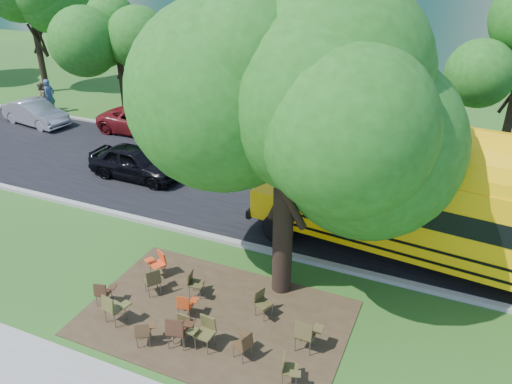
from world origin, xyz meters
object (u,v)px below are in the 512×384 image
at_px(chair_4, 178,329).
at_px(chair_11, 186,304).
at_px(chair_8, 153,279).
at_px(main_tree, 286,122).
at_px(chair_6, 244,343).
at_px(school_bus, 485,220).
at_px(chair_2, 144,331).
at_px(chair_5, 205,330).
at_px(chair_10, 194,282).
at_px(chair_0, 103,291).
at_px(chair_12, 262,301).
at_px(bg_car_silver, 36,113).
at_px(chair_3, 181,326).
at_px(pedestrian_b, 42,97).
at_px(chair_13, 306,333).
at_px(chair_1, 113,306).
at_px(chair_9, 158,261).
at_px(bg_car_red, 144,121).
at_px(black_car, 136,162).
at_px(chair_7, 288,367).
at_px(pedestrian_a, 50,96).

bearing_deg(chair_4, chair_11, 97.62).
bearing_deg(chair_8, main_tree, -24.69).
relative_size(chair_4, chair_6, 1.22).
xyz_separation_m(school_bus, chair_2, (-7.40, -6.62, -1.39)).
relative_size(chair_5, chair_6, 1.14).
bearing_deg(chair_10, school_bus, 111.87).
bearing_deg(chair_0, main_tree, 17.28).
bearing_deg(chair_2, chair_8, 88.32).
xyz_separation_m(chair_11, chair_12, (1.84, 0.88, 0.03)).
height_order(chair_11, bg_car_silver, bg_car_silver).
distance_m(chair_5, chair_6, 1.06).
distance_m(chair_3, pedestrian_b, 21.99).
relative_size(chair_13, pedestrian_b, 0.57).
bearing_deg(chair_4, chair_1, 164.69).
distance_m(chair_3, chair_4, 0.24).
bearing_deg(chair_5, chair_9, -33.46).
relative_size(main_tree, chair_11, 11.32).
xyz_separation_m(chair_6, bg_car_silver, (-17.73, 11.09, 0.18)).
bearing_deg(bg_car_red, chair_9, -143.27).
bearing_deg(pedestrian_b, chair_12, 34.52).
bearing_deg(chair_8, chair_10, -32.55).
distance_m(school_bus, chair_12, 6.93).
xyz_separation_m(chair_0, black_car, (-4.15, 7.35, 0.23)).
xyz_separation_m(chair_2, chair_13, (3.74, 1.43, 0.12)).
relative_size(chair_7, chair_11, 1.03).
height_order(chair_13, bg_car_silver, bg_car_silver).
distance_m(chair_9, black_car, 7.34).
bearing_deg(chair_2, chair_13, -8.01).
xyz_separation_m(chair_1, pedestrian_b, (-15.59, 13.37, 0.28)).
height_order(chair_1, chair_2, chair_1).
distance_m(chair_0, chair_11, 2.40).
distance_m(chair_8, chair_10, 1.17).
relative_size(chair_10, chair_11, 1.06).
distance_m(chair_0, chair_13, 5.71).
bearing_deg(chair_7, bg_car_red, -151.59).
xyz_separation_m(chair_5, chair_9, (-2.73, 2.06, -0.04)).
height_order(chair_2, chair_13, chair_13).
xyz_separation_m(chair_0, chair_13, (5.68, 0.57, 0.12)).
bearing_deg(chair_5, chair_4, 28.49).
bearing_deg(pedestrian_b, chair_0, 24.80).
bearing_deg(chair_2, pedestrian_b, 111.73).
height_order(chair_3, chair_12, chair_12).
bearing_deg(school_bus, chair_10, -143.25).
relative_size(chair_0, pedestrian_b, 0.46).
height_order(chair_11, black_car, black_car).
xyz_separation_m(chair_5, chair_8, (-2.35, 1.24, -0.02)).
bearing_deg(pedestrian_a, chair_4, -130.30).
bearing_deg(chair_3, chair_0, -8.35).
bearing_deg(chair_5, black_car, -41.92).
bearing_deg(chair_10, chair_4, 9.17).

